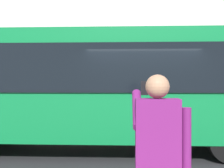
{
  "coord_description": "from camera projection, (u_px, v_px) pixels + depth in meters",
  "views": [
    {
      "loc": [
        0.36,
        7.35,
        1.78
      ],
      "look_at": [
        0.74,
        -0.34,
        1.73
      ],
      "focal_mm": 48.54,
      "sensor_mm": 36.0,
      "label": 1
    }
  ],
  "objects": [
    {
      "name": "ground_plane",
      "position": [
        142.0,
        155.0,
        7.33
      ],
      "size": [
        60.0,
        60.0,
        0.0
      ],
      "primitive_type": "plane",
      "color": "#232326"
    },
    {
      "name": "red_bus",
      "position": [
        98.0,
        86.0,
        7.86
      ],
      "size": [
        9.05,
        2.54,
        3.08
      ],
      "color": "#0F7238",
      "rests_on": "ground_plane"
    },
    {
      "name": "pedestrian_photographer",
      "position": [
        158.0,
        152.0,
        2.76
      ],
      "size": [
        0.53,
        0.52,
        1.7
      ],
      "color": "#2D2D33",
      "rests_on": "sidewalk_curb"
    }
  ]
}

